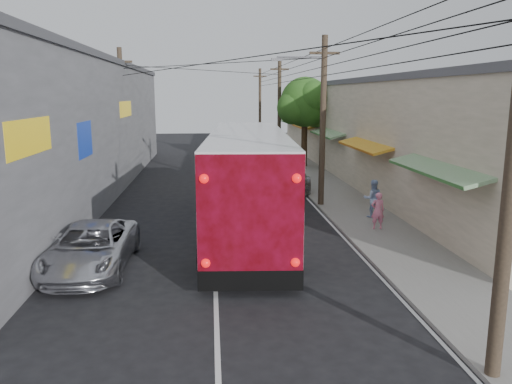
{
  "coord_description": "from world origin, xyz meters",
  "views": [
    {
      "loc": [
        -0.07,
        -10.2,
        5.35
      ],
      "look_at": [
        1.67,
        8.8,
        1.6
      ],
      "focal_mm": 35.0,
      "sensor_mm": 36.0,
      "label": 1
    }
  ],
  "objects_px": {
    "parked_car_mid": "(275,158)",
    "pedestrian_far": "(373,198)",
    "parked_suv": "(283,172)",
    "pedestrian_near": "(378,211)",
    "coach_bus": "(248,180)",
    "jeepney": "(91,248)",
    "parked_car_far": "(265,149)"
  },
  "relations": [
    {
      "from": "coach_bus",
      "to": "jeepney",
      "type": "bearing_deg",
      "value": -137.41
    },
    {
      "from": "coach_bus",
      "to": "pedestrian_near",
      "type": "bearing_deg",
      "value": -4.51
    },
    {
      "from": "pedestrian_far",
      "to": "pedestrian_near",
      "type": "bearing_deg",
      "value": 82.76
    },
    {
      "from": "pedestrian_far",
      "to": "coach_bus",
      "type": "bearing_deg",
      "value": 17.07
    },
    {
      "from": "coach_bus",
      "to": "parked_suv",
      "type": "distance_m",
      "value": 9.35
    },
    {
      "from": "parked_car_far",
      "to": "pedestrian_far",
      "type": "distance_m",
      "value": 22.51
    },
    {
      "from": "parked_suv",
      "to": "pedestrian_near",
      "type": "bearing_deg",
      "value": -73.77
    },
    {
      "from": "pedestrian_far",
      "to": "parked_suv",
      "type": "bearing_deg",
      "value": -64.93
    },
    {
      "from": "pedestrian_near",
      "to": "parked_suv",
      "type": "bearing_deg",
      "value": -74.2
    },
    {
      "from": "coach_bus",
      "to": "parked_suv",
      "type": "xyz_separation_m",
      "value": [
        2.68,
        8.89,
        -1.12
      ]
    },
    {
      "from": "coach_bus",
      "to": "parked_car_far",
      "type": "height_order",
      "value": "coach_bus"
    },
    {
      "from": "coach_bus",
      "to": "jeepney",
      "type": "relative_size",
      "value": 2.72
    },
    {
      "from": "coach_bus",
      "to": "jeepney",
      "type": "xyz_separation_m",
      "value": [
        -5.18,
        -4.16,
        -1.33
      ]
    },
    {
      "from": "parked_suv",
      "to": "pedestrian_near",
      "type": "xyz_separation_m",
      "value": [
        2.38,
        -9.63,
        -0.06
      ]
    },
    {
      "from": "coach_bus",
      "to": "jeepney",
      "type": "height_order",
      "value": "coach_bus"
    },
    {
      "from": "parked_suv",
      "to": "pedestrian_near",
      "type": "distance_m",
      "value": 9.92
    },
    {
      "from": "jeepney",
      "to": "parked_car_far",
      "type": "relative_size",
      "value": 1.22
    },
    {
      "from": "parked_suv",
      "to": "parked_car_mid",
      "type": "xyz_separation_m",
      "value": [
        0.54,
        7.93,
        -0.19
      ]
    },
    {
      "from": "parked_suv",
      "to": "pedestrian_near",
      "type": "relative_size",
      "value": 4.29
    },
    {
      "from": "parked_car_mid",
      "to": "pedestrian_far",
      "type": "xyz_separation_m",
      "value": [
        2.26,
        -15.67,
        0.22
      ]
    },
    {
      "from": "parked_car_far",
      "to": "jeepney",
      "type": "bearing_deg",
      "value": -104.33
    },
    {
      "from": "coach_bus",
      "to": "parked_suv",
      "type": "bearing_deg",
      "value": 77.05
    },
    {
      "from": "parked_car_mid",
      "to": "parked_car_far",
      "type": "xyz_separation_m",
      "value": [
        0.0,
        6.73,
        -0.03
      ]
    },
    {
      "from": "coach_bus",
      "to": "parked_car_mid",
      "type": "relative_size",
      "value": 3.26
    },
    {
      "from": "coach_bus",
      "to": "parked_car_mid",
      "type": "height_order",
      "value": "coach_bus"
    },
    {
      "from": "parked_car_far",
      "to": "pedestrian_near",
      "type": "bearing_deg",
      "value": -83.13
    },
    {
      "from": "jeepney",
      "to": "pedestrian_near",
      "type": "height_order",
      "value": "pedestrian_near"
    },
    {
      "from": "jeepney",
      "to": "parked_suv",
      "type": "xyz_separation_m",
      "value": [
        7.86,
        13.05,
        0.21
      ]
    },
    {
      "from": "parked_suv",
      "to": "parked_car_far",
      "type": "bearing_deg",
      "value": 90.24
    },
    {
      "from": "coach_bus",
      "to": "jeepney",
      "type": "distance_m",
      "value": 6.78
    },
    {
      "from": "jeepney",
      "to": "parked_car_mid",
      "type": "distance_m",
      "value": 22.6
    },
    {
      "from": "jeepney",
      "to": "pedestrian_far",
      "type": "height_order",
      "value": "pedestrian_far"
    }
  ]
}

